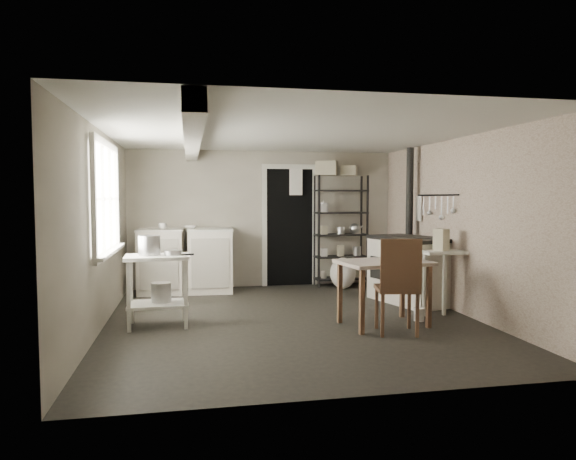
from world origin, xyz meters
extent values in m
plane|color=black|center=(0.00, 0.00, 0.00)|extent=(5.00, 5.00, 0.00)
plane|color=silver|center=(0.00, 0.00, 2.30)|extent=(5.00, 5.00, 0.00)
cube|color=#A79F8E|center=(0.00, 2.50, 1.15)|extent=(4.50, 0.02, 2.30)
cube|color=#A79F8E|center=(0.00, -2.50, 1.15)|extent=(4.50, 0.02, 2.30)
cube|color=#A79F8E|center=(-2.25, 0.00, 1.15)|extent=(0.02, 5.00, 2.30)
cube|color=#A79F8E|center=(2.25, 0.00, 1.15)|extent=(0.02, 5.00, 2.30)
cylinder|color=silver|center=(-1.71, 0.02, 0.94)|extent=(0.27, 0.27, 0.27)
cylinder|color=silver|center=(-1.44, -0.05, 0.85)|extent=(0.23, 0.23, 0.11)
cylinder|color=silver|center=(-1.58, 0.04, 0.39)|extent=(0.23, 0.23, 0.25)
imported|color=silver|center=(-1.23, 2.11, 0.95)|extent=(0.31, 0.31, 0.07)
imported|color=silver|center=(-1.66, 2.02, 0.97)|extent=(0.15, 0.15, 0.10)
imported|color=silver|center=(0.99, 2.26, 1.38)|extent=(0.11, 0.11, 0.21)
cube|color=beige|center=(1.04, 2.25, 2.01)|extent=(0.43, 0.41, 0.24)
cube|color=beige|center=(1.45, 2.31, 1.99)|extent=(0.34, 0.33, 0.17)
cube|color=beige|center=(1.94, -0.07, 1.01)|extent=(0.16, 0.21, 0.28)
imported|color=silver|center=(1.23, -0.57, 0.81)|extent=(0.13, 0.13, 0.09)
ellipsoid|color=white|center=(1.26, 1.98, 0.24)|extent=(0.53, 0.49, 0.52)
cylinder|color=silver|center=(1.52, -0.34, 0.07)|extent=(0.14, 0.14, 0.16)
camera|label=1|loc=(-1.24, -6.15, 1.53)|focal=32.00mm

